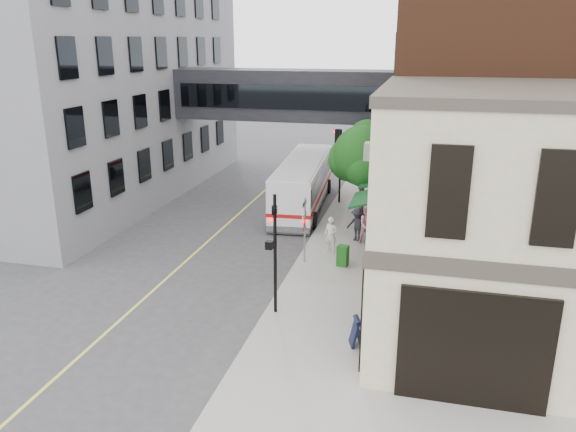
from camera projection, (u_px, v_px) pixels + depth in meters
The scene contains 17 objects.
ground at pixel (249, 341), 19.05m from camera, with size 120.00×120.00×0.00m, color #38383A.
sidewalk_main at pixel (359, 220), 31.52m from camera, with size 4.00×60.00×0.15m, color gray.
corner_building at pixel (539, 225), 17.57m from camera, with size 10.19×8.12×8.45m.
brick_building at pixel (523, 96), 28.52m from camera, with size 13.76×18.00×14.00m.
opposite_building at pixel (69, 85), 35.65m from camera, with size 14.00×24.00×14.00m, color slate.
skyway_bridge at pixel (290, 95), 34.43m from camera, with size 14.00×3.18×3.00m.
traffic_signal_near at pixel (274, 240), 19.92m from camera, with size 0.44×0.22×4.60m.
traffic_signal_far at pixel (338, 151), 33.71m from camera, with size 0.53×0.28×4.50m.
street_sign_pole at pixel (305, 224), 24.86m from camera, with size 0.08×0.75×3.00m.
street_tree at pixel (363, 155), 29.59m from camera, with size 3.80×3.20×5.60m.
lane_marking at pixel (216, 234), 29.45m from camera, with size 0.12×40.00×0.01m, color #D8CC4C.
bus at pixel (303, 182), 33.64m from camera, with size 3.17×10.80×2.87m.
pedestrian_a at pixel (331, 235), 26.32m from camera, with size 0.62×0.41×1.70m, color silver.
pedestrian_b at pixel (368, 225), 27.43m from camera, with size 0.93×0.73×1.92m, color pink.
pedestrian_c at pixel (357, 225), 27.79m from camera, with size 1.09×0.63×1.69m, color #21212A.
newspaper_box at pixel (343, 256), 24.82m from camera, with size 0.47×0.41×0.93m, color #145112.
sandwich_board at pixel (356, 332), 18.33m from camera, with size 0.36×0.56×1.00m, color black.
Camera 1 is at (5.37, -16.06, 9.80)m, focal length 35.00 mm.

